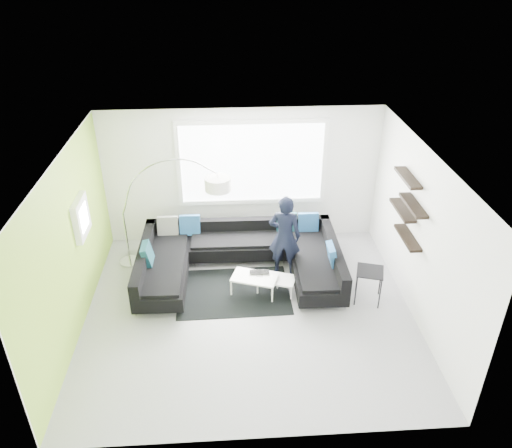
{
  "coord_description": "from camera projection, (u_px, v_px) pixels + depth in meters",
  "views": [
    {
      "loc": [
        -0.31,
        -6.65,
        5.51
      ],
      "look_at": [
        0.18,
        0.9,
        1.2
      ],
      "focal_mm": 35.0,
      "sensor_mm": 36.0,
      "label": 1
    }
  ],
  "objects": [
    {
      "name": "coffee_table",
      "position": [
        265.0,
        284.0,
        8.92
      ],
      "size": [
        1.16,
        0.89,
        0.33
      ],
      "primitive_type": "cube",
      "rotation": [
        0.0,
        0.0,
        -0.33
      ],
      "color": "white",
      "rests_on": "ground"
    },
    {
      "name": "side_table",
      "position": [
        368.0,
        285.0,
        8.65
      ],
      "size": [
        0.56,
        0.56,
        0.61
      ],
      "primitive_type": "cube",
      "rotation": [
        0.0,
        0.0,
        -0.29
      ],
      "color": "black",
      "rests_on": "ground"
    },
    {
      "name": "person",
      "position": [
        285.0,
        236.0,
        9.11
      ],
      "size": [
        0.77,
        0.66,
        1.62
      ],
      "primitive_type": "imported",
      "rotation": [
        0.0,
        0.0,
        2.9
      ],
      "color": "black",
      "rests_on": "ground"
    },
    {
      "name": "room_shell",
      "position": [
        250.0,
        212.0,
        7.8
      ],
      "size": [
        5.54,
        5.04,
        2.82
      ],
      "color": "white",
      "rests_on": "ground"
    },
    {
      "name": "sectional_sofa",
      "position": [
        240.0,
        262.0,
        9.21
      ],
      "size": [
        3.69,
        2.31,
        0.79
      ],
      "rotation": [
        0.0,
        0.0,
        -0.01
      ],
      "color": "black",
      "rests_on": "ground"
    },
    {
      "name": "rug",
      "position": [
        234.0,
        292.0,
        8.98
      ],
      "size": [
        2.02,
        1.48,
        0.01
      ],
      "primitive_type": "cube",
      "rotation": [
        0.0,
        0.0,
        0.02
      ],
      "color": "black",
      "rests_on": "ground"
    },
    {
      "name": "ground",
      "position": [
        249.0,
        311.0,
        8.51
      ],
      "size": [
        5.5,
        5.5,
        0.0
      ],
      "primitive_type": "plane",
      "color": "#939499",
      "rests_on": "ground"
    },
    {
      "name": "arc_lamp",
      "position": [
        123.0,
        213.0,
        9.26
      ],
      "size": [
        2.16,
        1.07,
        2.2
      ],
      "primitive_type": null,
      "rotation": [
        0.0,
        0.0,
        -0.15
      ],
      "color": "silver",
      "rests_on": "ground"
    },
    {
      "name": "laptop",
      "position": [
        259.0,
        274.0,
        8.87
      ],
      "size": [
        0.38,
        0.26,
        0.03
      ],
      "primitive_type": "imported",
      "rotation": [
        0.0,
        0.0,
        -0.05
      ],
      "color": "black",
      "rests_on": "coffee_table"
    }
  ]
}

